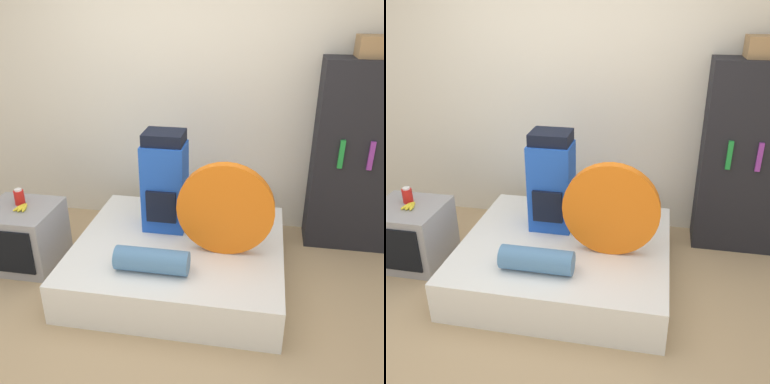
# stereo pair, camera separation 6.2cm
# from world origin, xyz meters

# --- Properties ---
(ground_plane) EXTENTS (16.00, 16.00, 0.00)m
(ground_plane) POSITION_xyz_m (0.00, 0.00, 0.00)
(ground_plane) COLOR tan
(wall_back) EXTENTS (8.00, 0.05, 2.60)m
(wall_back) POSITION_xyz_m (0.00, 1.67, 1.30)
(wall_back) COLOR silver
(wall_back) RESTS_ON ground_plane
(bed) EXTENTS (1.66, 1.50, 0.33)m
(bed) POSITION_xyz_m (0.15, 0.64, 0.17)
(bed) COLOR white
(bed) RESTS_ON ground_plane
(backpack) EXTENTS (0.35, 0.32, 0.84)m
(backpack) POSITION_xyz_m (-0.02, 0.87, 0.74)
(backpack) COLOR blue
(backpack) RESTS_ON bed
(tent_bag) EXTENTS (0.73, 0.08, 0.73)m
(tent_bag) POSITION_xyz_m (0.52, 0.55, 0.70)
(tent_bag) COLOR orange
(tent_bag) RESTS_ON bed
(sleeping_roll) EXTENTS (0.53, 0.18, 0.18)m
(sleeping_roll) POSITION_xyz_m (0.03, 0.20, 0.42)
(sleeping_roll) COLOR teal
(sleeping_roll) RESTS_ON bed
(television) EXTENTS (0.59, 0.57, 0.53)m
(television) POSITION_xyz_m (-1.21, 0.60, 0.26)
(television) COLOR #939399
(television) RESTS_ON ground_plane
(canister) EXTENTS (0.08, 0.08, 0.14)m
(canister) POSITION_xyz_m (-1.24, 0.68, 0.59)
(canister) COLOR red
(canister) RESTS_ON television
(banana_bunch) EXTENTS (0.12, 0.15, 0.03)m
(banana_bunch) POSITION_xyz_m (-1.18, 0.59, 0.54)
(banana_bunch) COLOR yellow
(banana_bunch) RESTS_ON television
(bookshelf) EXTENTS (0.89, 0.37, 1.69)m
(bookshelf) POSITION_xyz_m (1.65, 1.44, 0.85)
(bookshelf) COLOR black
(bookshelf) RESTS_ON ground_plane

